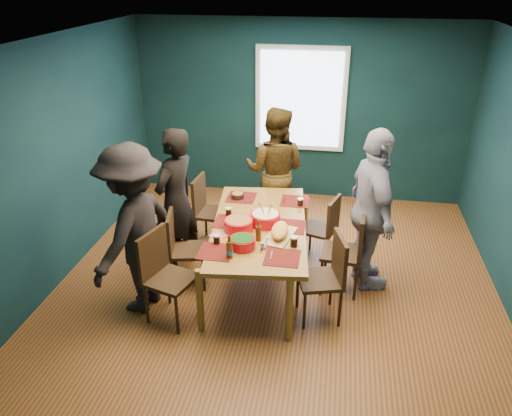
{
  "coord_description": "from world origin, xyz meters",
  "views": [
    {
      "loc": [
        0.57,
        -4.92,
        3.35
      ],
      "look_at": [
        -0.24,
        -0.14,
        0.98
      ],
      "focal_mm": 35.0,
      "sensor_mm": 36.0,
      "label": 1
    }
  ],
  "objects_px": {
    "chair_right_mid": "(351,247)",
    "person_back": "(275,171)",
    "person_right": "(372,211)",
    "person_far_left": "(176,201)",
    "cutting_board": "(280,232)",
    "bowl_salad": "(238,225)",
    "chair_left_far": "(207,206)",
    "bowl_herbs": "(243,242)",
    "chair_left_mid": "(180,244)",
    "person_near_left": "(134,230)",
    "dining_table": "(259,230)",
    "chair_right_far": "(325,225)",
    "bowl_dumpling": "(265,218)",
    "chair_left_near": "(162,270)",
    "chair_right_near": "(329,272)"
  },
  "relations": [
    {
      "from": "dining_table",
      "to": "cutting_board",
      "type": "bearing_deg",
      "value": -49.97
    },
    {
      "from": "chair_right_far",
      "to": "bowl_salad",
      "type": "distance_m",
      "value": 1.26
    },
    {
      "from": "bowl_herbs",
      "to": "dining_table",
      "type": "bearing_deg",
      "value": 80.89
    },
    {
      "from": "cutting_board",
      "to": "bowl_salad",
      "type": "bearing_deg",
      "value": -174.03
    },
    {
      "from": "dining_table",
      "to": "person_far_left",
      "type": "relative_size",
      "value": 1.21
    },
    {
      "from": "bowl_dumpling",
      "to": "person_right",
      "type": "bearing_deg",
      "value": 9.29
    },
    {
      "from": "chair_right_mid",
      "to": "dining_table",
      "type": "bearing_deg",
      "value": -173.18
    },
    {
      "from": "bowl_salad",
      "to": "chair_left_mid",
      "type": "bearing_deg",
      "value": 178.03
    },
    {
      "from": "bowl_salad",
      "to": "bowl_dumpling",
      "type": "xyz_separation_m",
      "value": [
        0.26,
        0.19,
        0.0
      ]
    },
    {
      "from": "bowl_salad",
      "to": "cutting_board",
      "type": "height_order",
      "value": "cutting_board"
    },
    {
      "from": "person_back",
      "to": "bowl_salad",
      "type": "xyz_separation_m",
      "value": [
        -0.19,
        -1.54,
        -0.03
      ]
    },
    {
      "from": "chair_left_mid",
      "to": "chair_left_far",
      "type": "bearing_deg",
      "value": 74.66
    },
    {
      "from": "person_back",
      "to": "bowl_herbs",
      "type": "xyz_separation_m",
      "value": [
        -0.08,
        -1.89,
        -0.04
      ]
    },
    {
      "from": "chair_right_mid",
      "to": "person_back",
      "type": "height_order",
      "value": "person_back"
    },
    {
      "from": "person_near_left",
      "to": "person_right",
      "type": "bearing_deg",
      "value": 122.96
    },
    {
      "from": "chair_left_near",
      "to": "person_right",
      "type": "relative_size",
      "value": 0.53
    },
    {
      "from": "dining_table",
      "to": "person_far_left",
      "type": "xyz_separation_m",
      "value": [
        -1.01,
        0.19,
        0.18
      ]
    },
    {
      "from": "person_far_left",
      "to": "person_near_left",
      "type": "height_order",
      "value": "person_near_left"
    },
    {
      "from": "person_far_left",
      "to": "person_right",
      "type": "xyz_separation_m",
      "value": [
        2.23,
        0.0,
        0.05
      ]
    },
    {
      "from": "chair_left_far",
      "to": "person_near_left",
      "type": "height_order",
      "value": "person_near_left"
    },
    {
      "from": "chair_left_far",
      "to": "bowl_dumpling",
      "type": "bearing_deg",
      "value": -36.95
    },
    {
      "from": "chair_right_far",
      "to": "person_far_left",
      "type": "distance_m",
      "value": 1.82
    },
    {
      "from": "chair_left_far",
      "to": "cutting_board",
      "type": "distance_m",
      "value": 1.53
    },
    {
      "from": "bowl_dumpling",
      "to": "bowl_herbs",
      "type": "height_order",
      "value": "bowl_dumpling"
    },
    {
      "from": "chair_left_far",
      "to": "person_back",
      "type": "height_order",
      "value": "person_back"
    },
    {
      "from": "person_back",
      "to": "person_right",
      "type": "xyz_separation_m",
      "value": [
        1.22,
        -1.16,
        0.06
      ]
    },
    {
      "from": "chair_left_near",
      "to": "chair_right_mid",
      "type": "height_order",
      "value": "chair_left_near"
    },
    {
      "from": "chair_left_far",
      "to": "person_back",
      "type": "distance_m",
      "value": 1.04
    },
    {
      "from": "cutting_board",
      "to": "person_near_left",
      "type": "bearing_deg",
      "value": -151.1
    },
    {
      "from": "chair_left_far",
      "to": "person_right",
      "type": "bearing_deg",
      "value": -11.7
    },
    {
      "from": "bowl_dumpling",
      "to": "person_back",
      "type": "bearing_deg",
      "value": 93.17
    },
    {
      "from": "chair_left_mid",
      "to": "cutting_board",
      "type": "distance_m",
      "value": 1.18
    },
    {
      "from": "chair_right_mid",
      "to": "bowl_herbs",
      "type": "bearing_deg",
      "value": -147.91
    },
    {
      "from": "person_back",
      "to": "cutting_board",
      "type": "bearing_deg",
      "value": 106.06
    },
    {
      "from": "chair_left_far",
      "to": "cutting_board",
      "type": "height_order",
      "value": "chair_left_far"
    },
    {
      "from": "chair_right_near",
      "to": "bowl_herbs",
      "type": "relative_size",
      "value": 3.57
    },
    {
      "from": "bowl_herbs",
      "to": "bowl_salad",
      "type": "bearing_deg",
      "value": 107.92
    },
    {
      "from": "person_near_left",
      "to": "cutting_board",
      "type": "bearing_deg",
      "value": 118.69
    },
    {
      "from": "chair_left_mid",
      "to": "person_far_left",
      "type": "relative_size",
      "value": 0.51
    },
    {
      "from": "bowl_herbs",
      "to": "person_right",
      "type": "bearing_deg",
      "value": 29.27
    },
    {
      "from": "person_back",
      "to": "bowl_dumpling",
      "type": "relative_size",
      "value": 5.27
    },
    {
      "from": "chair_left_near",
      "to": "bowl_dumpling",
      "type": "distance_m",
      "value": 1.25
    },
    {
      "from": "person_far_left",
      "to": "bowl_herbs",
      "type": "distance_m",
      "value": 1.18
    },
    {
      "from": "person_right",
      "to": "person_far_left",
      "type": "bearing_deg",
      "value": 73.22
    },
    {
      "from": "chair_left_mid",
      "to": "cutting_board",
      "type": "xyz_separation_m",
      "value": [
        1.13,
        -0.09,
        0.31
      ]
    },
    {
      "from": "chair_right_mid",
      "to": "cutting_board",
      "type": "height_order",
      "value": "chair_right_mid"
    },
    {
      "from": "person_far_left",
      "to": "person_back",
      "type": "distance_m",
      "value": 1.54
    },
    {
      "from": "person_far_left",
      "to": "person_back",
      "type": "xyz_separation_m",
      "value": [
        1.01,
        1.17,
        -0.01
      ]
    },
    {
      "from": "person_far_left",
      "to": "person_near_left",
      "type": "xyz_separation_m",
      "value": [
        -0.18,
        -0.81,
        0.04
      ]
    },
    {
      "from": "dining_table",
      "to": "person_near_left",
      "type": "distance_m",
      "value": 1.36
    }
  ]
}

